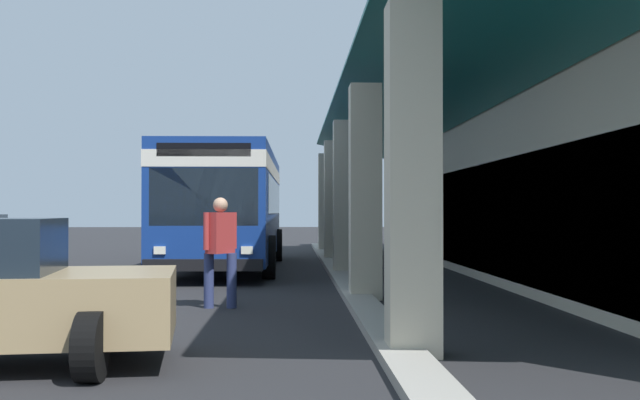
% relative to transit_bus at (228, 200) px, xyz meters
% --- Properties ---
extents(ground, '(120.00, 120.00, 0.00)m').
position_rel_transit_bus_xyz_m(ground, '(-0.42, 8.06, -1.85)').
color(ground, '#262628').
extents(curb_strip, '(33.29, 0.50, 0.12)m').
position_rel_transit_bus_xyz_m(curb_strip, '(2.46, 2.90, -1.79)').
color(curb_strip, '#9E998E').
rests_on(curb_strip, ground).
extents(transit_bus, '(11.23, 2.91, 3.34)m').
position_rel_transit_bus_xyz_m(transit_bus, '(0.00, 0.00, 0.00)').
color(transit_bus, navy).
rests_on(transit_bus, ground).
extents(pedestrian, '(0.56, 0.52, 1.77)m').
position_rel_transit_bus_xyz_m(pedestrian, '(9.24, 0.62, -0.85)').
color(pedestrian, navy).
rests_on(pedestrian, ground).
extents(potted_palm, '(1.76, 1.87, 2.42)m').
position_rel_transit_bus_xyz_m(potted_palm, '(-6.04, 3.95, -1.20)').
color(potted_palm, brown).
rests_on(potted_palm, ground).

